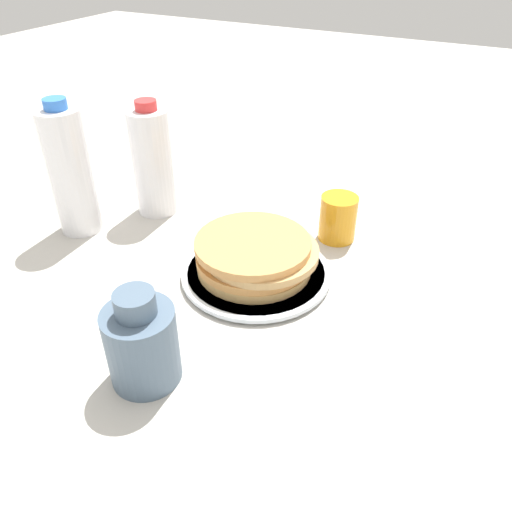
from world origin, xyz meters
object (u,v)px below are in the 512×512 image
object	(u,v)px
cream_jug	(142,343)
water_bottle_mid	(71,172)
pancake_stack	(255,255)
juice_glass	(338,218)
water_bottle_near	(153,162)
plate	(256,273)

from	to	relation	value
cream_jug	water_bottle_mid	bearing A→B (deg)	54.53
pancake_stack	water_bottle_mid	xyz separation A→B (m)	(-0.02, 0.36, 0.08)
pancake_stack	juice_glass	size ratio (longest dim) A/B	2.38
juice_glass	water_bottle_near	distance (m)	0.36
pancake_stack	water_bottle_near	world-z (taller)	water_bottle_near
plate	water_bottle_near	distance (m)	0.31
pancake_stack	water_bottle_mid	bearing A→B (deg)	93.11
juice_glass	water_bottle_mid	xyz separation A→B (m)	(-0.19, 0.44, 0.07)
cream_jug	water_bottle_near	size ratio (longest dim) A/B	0.61
pancake_stack	water_bottle_mid	world-z (taller)	water_bottle_mid
water_bottle_near	water_bottle_mid	size ratio (longest dim) A/B	0.90
juice_glass	cream_jug	distance (m)	0.44
water_bottle_mid	plate	bearing A→B (deg)	-87.60
plate	water_bottle_mid	world-z (taller)	water_bottle_mid
juice_glass	water_bottle_near	world-z (taller)	water_bottle_near
cream_jug	water_bottle_near	bearing A→B (deg)	34.63
water_bottle_near	plate	bearing A→B (deg)	-111.32
pancake_stack	cream_jug	distance (m)	0.26
plate	cream_jug	size ratio (longest dim) A/B	1.81
plate	pancake_stack	size ratio (longest dim) A/B	1.23
pancake_stack	water_bottle_mid	size ratio (longest dim) A/B	0.81
plate	juice_glass	size ratio (longest dim) A/B	2.93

